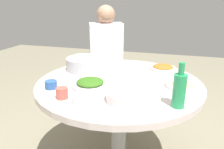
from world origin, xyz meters
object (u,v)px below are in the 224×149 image
object	(u,v)px
tea_cup_near	(79,100)
tea_cup_far	(51,85)
round_dining_table	(119,95)
rice_bowl	(85,63)
tea_cup_side	(62,93)
dish_noodles	(183,85)
soup_bowl	(132,96)
dish_stirfry	(163,68)
green_bottle	(179,90)
stool_for_diner_left	(107,95)
dish_greens	(90,84)
diner_left	(106,48)

from	to	relation	value
tea_cup_near	tea_cup_far	xyz separation A→B (m)	(-0.16, -0.27, -0.00)
round_dining_table	rice_bowl	world-z (taller)	rice_bowl
tea_cup_far	tea_cup_side	size ratio (longest dim) A/B	1.11
dish_noodles	soup_bowl	bearing A→B (deg)	-43.99
rice_bowl	dish_stirfry	distance (m)	0.62
tea_cup_far	tea_cup_side	world-z (taller)	tea_cup_side
round_dining_table	tea_cup_side	world-z (taller)	tea_cup_side
dish_noodles	tea_cup_near	world-z (taller)	tea_cup_near
green_bottle	stool_for_diner_left	world-z (taller)	green_bottle
dish_greens	tea_cup_side	xyz separation A→B (m)	(0.20, -0.09, 0.01)
tea_cup_near	dish_stirfry	bearing A→B (deg)	152.26
green_bottle	stool_for_diner_left	size ratio (longest dim) A/B	0.53
round_dining_table	stool_for_diner_left	world-z (taller)	round_dining_table
tea_cup_side	diner_left	size ratio (longest dim) A/B	0.09
tea_cup_side	stool_for_diner_left	xyz separation A→B (m)	(-1.17, -0.11, -0.54)
tea_cup_side	diner_left	bearing A→B (deg)	-174.71
dish_greens	round_dining_table	bearing A→B (deg)	135.55
round_dining_table	tea_cup_side	xyz separation A→B (m)	(0.36, -0.24, 0.14)
dish_noodles	tea_cup_far	distance (m)	0.85
tea_cup_near	tea_cup_far	size ratio (longest dim) A/B	0.99
soup_bowl	tea_cup_side	distance (m)	0.40
dish_greens	green_bottle	xyz separation A→B (m)	(0.13, 0.55, 0.07)
dish_stirfry	tea_cup_side	size ratio (longest dim) A/B	2.97
dish_noodles	green_bottle	xyz separation A→B (m)	(0.29, -0.03, 0.08)
round_dining_table	dish_noodles	bearing A→B (deg)	91.27
soup_bowl	tea_cup_far	size ratio (longest dim) A/B	4.17
soup_bowl	tea_cup_far	distance (m)	0.53
diner_left	tea_cup_side	bearing A→B (deg)	5.29
round_dining_table	green_bottle	xyz separation A→B (m)	(0.28, 0.39, 0.20)
soup_bowl	rice_bowl	bearing A→B (deg)	-134.31
dish_stirfry	diner_left	distance (m)	0.78
round_dining_table	dish_stirfry	distance (m)	0.46
soup_bowl	round_dining_table	bearing A→B (deg)	-152.34
tea_cup_side	soup_bowl	bearing A→B (deg)	101.64
rice_bowl	dish_greens	size ratio (longest dim) A/B	1.26
green_bottle	tea_cup_side	bearing A→B (deg)	-83.21
dish_greens	diner_left	world-z (taller)	diner_left
rice_bowl	diner_left	size ratio (longest dim) A/B	0.40
dish_noodles	tea_cup_far	world-z (taller)	tea_cup_far
rice_bowl	dish_greens	distance (m)	0.38
rice_bowl	soup_bowl	distance (m)	0.66
round_dining_table	soup_bowl	size ratio (longest dim) A/B	3.59
rice_bowl	tea_cup_far	distance (m)	0.43
soup_bowl	dish_noodles	world-z (taller)	soup_bowl
tea_cup_side	dish_noodles	bearing A→B (deg)	118.87
tea_cup_near	diner_left	size ratio (longest dim) A/B	0.10
diner_left	rice_bowl	bearing A→B (deg)	2.40
tea_cup_side	stool_for_diner_left	world-z (taller)	tea_cup_side
soup_bowl	diner_left	bearing A→B (deg)	-155.36
stool_for_diner_left	round_dining_table	bearing A→B (deg)	23.56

